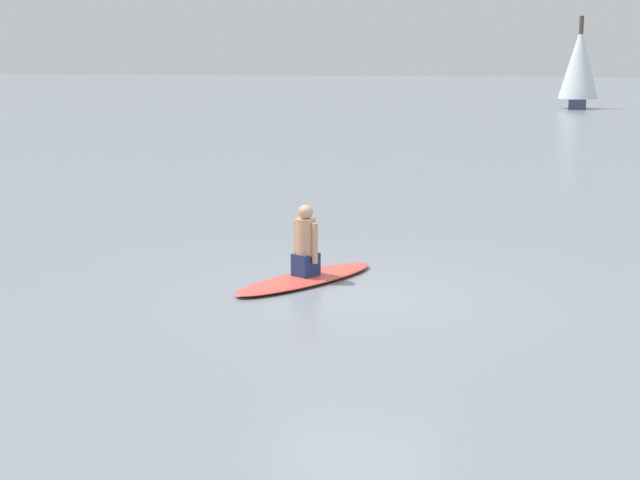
% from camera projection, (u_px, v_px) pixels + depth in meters
% --- Properties ---
extents(ground_plane, '(400.00, 400.00, 0.00)m').
position_uv_depth(ground_plane, '(356.00, 294.00, 12.46)').
color(ground_plane, gray).
extents(surfboard, '(1.76, 2.80, 0.10)m').
position_uv_depth(surfboard, '(306.00, 278.00, 13.13)').
color(surfboard, '#D84C3F').
rests_on(surfboard, ground).
extents(person_paddler, '(0.44, 0.42, 1.03)m').
position_uv_depth(person_paddler, '(306.00, 244.00, 13.03)').
color(person_paddler, navy).
rests_on(person_paddler, surfboard).
extents(sailboat_far_left, '(2.83, 3.88, 6.24)m').
position_uv_depth(sailboat_far_left, '(579.00, 66.00, 61.96)').
color(sailboat_far_left, '#2D3851').
rests_on(sailboat_far_left, ground).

